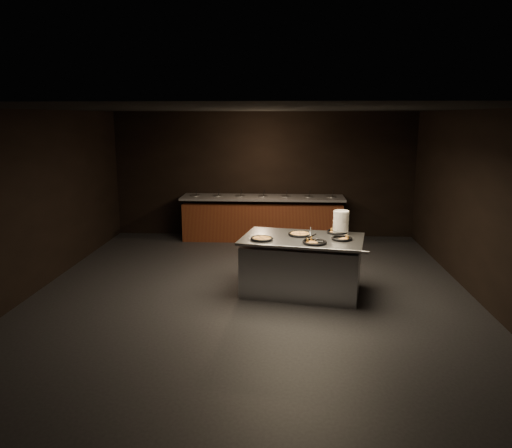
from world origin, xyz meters
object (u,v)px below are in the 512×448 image
Objects in this scene: serving_counter at (302,266)px; pan_cheese_whole at (300,234)px; plate_stack at (341,222)px; pan_veggie_whole at (262,239)px.

serving_counter is 5.45× the size of pan_cheese_whole.
serving_counter is at bearing -77.37° from pan_cheese_whole.
plate_stack is at bearing 38.49° from serving_counter.
pan_cheese_whole is at bearing 113.23° from serving_counter.
pan_cheese_whole is (-0.67, -0.18, -0.17)m from plate_stack.
pan_veggie_whole is (-1.27, -0.52, -0.17)m from plate_stack.
serving_counter is 0.83m from pan_veggie_whole.
plate_stack is 1.06× the size of pan_veggie_whole.
serving_counter is at bearing 16.07° from pan_veggie_whole.
plate_stack reaches higher than serving_counter.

